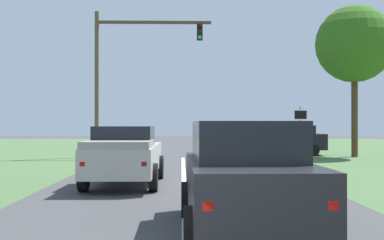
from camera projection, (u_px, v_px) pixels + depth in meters
ground_plane at (184, 178)px, 17.38m from camera, size 120.00×120.00×0.00m
red_suv_near at (244, 174)px, 8.77m from camera, size 2.23×4.79×1.95m
pickup_truck_lead at (125, 154)px, 15.42m from camera, size 2.23×5.36×1.82m
traffic_light at (125, 63)px, 28.09m from camera, size 6.57×0.40×8.23m
keep_moving_sign at (300, 129)px, 21.54m from camera, size 0.60×0.09×2.64m
oak_tree_right at (354, 44)px, 28.47m from camera, size 4.40×4.40×8.67m
crossing_suv_far at (288, 139)px, 30.04m from camera, size 4.52×2.25×1.80m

